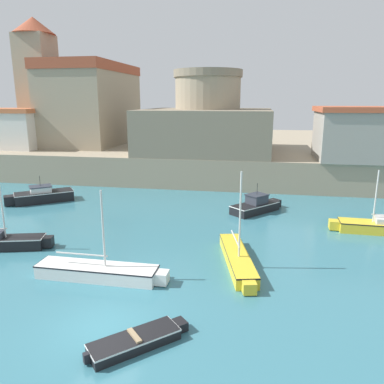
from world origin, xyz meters
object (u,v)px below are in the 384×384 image
object	(u,v)px
motorboat_black_8	(42,196)
sailboat_white_1	(100,271)
fortress	(208,124)
sailboat_black_4	(1,242)
church	(83,100)
dinghy_black_0	(137,340)
motorboat_black_7	(256,206)
harbor_shed_near_wharf	(9,128)
harbor_shed_mid_row	(365,133)
sailboat_yellow_3	(238,258)
sailboat_yellow_5	(377,226)

from	to	relation	value
motorboat_black_8	sailboat_white_1	bearing A→B (deg)	-49.43
fortress	sailboat_black_4	bearing A→B (deg)	-111.35
church	sailboat_black_4	bearing A→B (deg)	-74.77
dinghy_black_0	sailboat_black_4	bearing A→B (deg)	146.03
motorboat_black_7	harbor_shed_near_wharf	size ratio (longest dim) A/B	0.51
dinghy_black_0	fortress	xyz separation A→B (m)	(-1.71, 31.42, 5.94)
harbor_shed_near_wharf	harbor_shed_mid_row	bearing A→B (deg)	-3.04
sailboat_black_4	church	world-z (taller)	church
sailboat_yellow_3	fortress	size ratio (longest dim) A/B	0.47
sailboat_yellow_5	harbor_shed_mid_row	size ratio (longest dim) A/B	0.62
dinghy_black_0	motorboat_black_8	world-z (taller)	motorboat_black_8
dinghy_black_0	church	world-z (taller)	church
sailboat_yellow_5	motorboat_black_8	world-z (taller)	sailboat_yellow_5
sailboat_yellow_3	sailboat_white_1	bearing A→B (deg)	-157.40
sailboat_yellow_5	fortress	size ratio (longest dim) A/B	0.41
motorboat_black_7	church	bearing A→B (deg)	142.27
sailboat_black_4	sailboat_white_1	bearing A→B (deg)	-19.29
motorboat_black_7	motorboat_black_8	bearing A→B (deg)	-179.28
harbor_shed_near_wharf	motorboat_black_8	bearing A→B (deg)	-46.84
church	harbor_shed_mid_row	world-z (taller)	church
sailboat_yellow_3	fortress	xyz separation A→B (m)	(-4.95, 23.75, 5.80)
sailboat_black_4	fortress	size ratio (longest dim) A/B	0.41
dinghy_black_0	sailboat_black_4	xyz separation A→B (m)	(-11.07, 7.46, 0.22)
sailboat_black_4	church	bearing A→B (deg)	105.23
motorboat_black_8	harbor_shed_near_wharf	size ratio (longest dim) A/B	0.61
church	fortress	distance (m)	17.81
sailboat_white_1	motorboat_black_7	bearing A→B (deg)	59.70
motorboat_black_8	harbor_shed_near_wharf	distance (m)	16.90
sailboat_yellow_3	church	world-z (taller)	church
harbor_shed_near_wharf	harbor_shed_mid_row	xyz separation A→B (m)	(40.00, -2.13, 0.18)
sailboat_yellow_3	harbor_shed_mid_row	world-z (taller)	harbor_shed_mid_row
sailboat_black_4	motorboat_black_7	world-z (taller)	sailboat_black_4
sailboat_white_1	harbor_shed_near_wharf	bearing A→B (deg)	131.83
sailboat_yellow_3	sailboat_black_4	distance (m)	14.32
dinghy_black_0	sailboat_yellow_5	xyz separation A→B (m)	(12.31, 14.54, 0.21)
sailboat_yellow_3	motorboat_black_8	distance (m)	20.56
dinghy_black_0	sailboat_yellow_3	xyz separation A→B (m)	(3.24, 7.66, 0.14)
sailboat_yellow_5	motorboat_black_8	xyz separation A→B (m)	(-26.96, 3.25, 0.13)
dinghy_black_0	motorboat_black_8	bearing A→B (deg)	129.48
fortress	harbor_shed_near_wharf	xyz separation A→B (m)	(-24.00, -1.84, -0.68)
harbor_shed_mid_row	sailboat_black_4	bearing A→B (deg)	-141.76
dinghy_black_0	sailboat_black_4	size ratio (longest dim) A/B	0.58
motorboat_black_7	motorboat_black_8	size ratio (longest dim) A/B	0.83
sailboat_white_1	harbor_shed_mid_row	world-z (taller)	harbor_shed_mid_row
sailboat_white_1	motorboat_black_7	size ratio (longest dim) A/B	1.53
motorboat_black_8	harbor_shed_near_wharf	xyz separation A→B (m)	(-11.06, 11.80, 4.93)
sailboat_white_1	sailboat_black_4	world-z (taller)	sailboat_black_4
sailboat_yellow_3	motorboat_black_7	world-z (taller)	sailboat_yellow_3
fortress	harbor_shed_mid_row	world-z (taller)	fortress
motorboat_black_8	fortress	xyz separation A→B (m)	(12.94, 13.63, 5.60)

